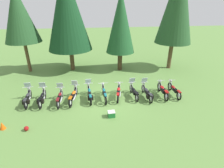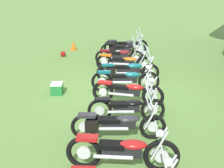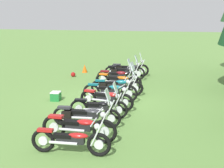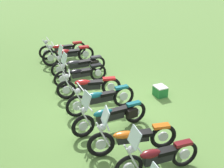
% 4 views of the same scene
% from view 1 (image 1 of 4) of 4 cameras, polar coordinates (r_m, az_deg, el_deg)
% --- Properties ---
extents(ground_plane, '(80.00, 80.00, 0.00)m').
position_cam_1_polar(ground_plane, '(13.35, -2.48, -4.99)').
color(ground_plane, '#608C42').
extents(motorcycle_0, '(0.73, 2.26, 1.36)m').
position_cam_1_polar(motorcycle_0, '(13.99, -25.71, -4.11)').
color(motorcycle_0, black).
rests_on(motorcycle_0, ground_plane).
extents(motorcycle_1, '(0.64, 2.25, 1.38)m').
position_cam_1_polar(motorcycle_1, '(13.58, -21.75, -4.11)').
color(motorcycle_1, black).
rests_on(motorcycle_1, ground_plane).
extents(motorcycle_2, '(0.67, 2.18, 1.36)m').
position_cam_1_polar(motorcycle_2, '(13.20, -16.59, -4.16)').
color(motorcycle_2, black).
rests_on(motorcycle_2, ground_plane).
extents(motorcycle_3, '(0.75, 2.38, 1.37)m').
position_cam_1_polar(motorcycle_3, '(13.24, -12.45, -3.62)').
color(motorcycle_3, black).
rests_on(motorcycle_3, ground_plane).
extents(motorcycle_4, '(0.71, 2.39, 1.36)m').
position_cam_1_polar(motorcycle_4, '(13.25, -7.26, -3.16)').
color(motorcycle_4, black).
rests_on(motorcycle_4, ground_plane).
extents(motorcycle_5, '(0.73, 2.36, 1.03)m').
position_cam_1_polar(motorcycle_5, '(13.22, -2.53, -3.02)').
color(motorcycle_5, black).
rests_on(motorcycle_5, ground_plane).
extents(motorcycle_6, '(0.76, 2.26, 1.00)m').
position_cam_1_polar(motorcycle_6, '(13.40, 2.12, -2.70)').
color(motorcycle_6, black).
rests_on(motorcycle_6, ground_plane).
extents(motorcycle_7, '(0.60, 2.14, 1.35)m').
position_cam_1_polar(motorcycle_7, '(13.59, 7.09, -2.41)').
color(motorcycle_7, black).
rests_on(motorcycle_7, ground_plane).
extents(motorcycle_8, '(0.60, 2.35, 1.34)m').
position_cam_1_polar(motorcycle_8, '(13.63, 11.32, -2.69)').
color(motorcycle_8, black).
rests_on(motorcycle_8, ground_plane).
extents(motorcycle_9, '(0.64, 2.36, 1.03)m').
position_cam_1_polar(motorcycle_9, '(14.19, 16.14, -1.97)').
color(motorcycle_9, black).
rests_on(motorcycle_9, ground_plane).
extents(motorcycle_10, '(0.68, 2.28, 0.99)m').
position_cam_1_polar(motorcycle_10, '(14.64, 19.54, -1.79)').
color(motorcycle_10, black).
rests_on(motorcycle_10, ground_plane).
extents(pine_tree_0, '(3.38, 3.38, 8.15)m').
position_cam_1_polar(pine_tree_0, '(19.50, -28.03, 19.23)').
color(pine_tree_0, brown).
rests_on(pine_tree_0, ground_plane).
extents(pine_tree_1, '(4.40, 4.40, 9.83)m').
position_cam_1_polar(pine_tree_1, '(18.48, -14.40, 22.37)').
color(pine_tree_1, '#4C3823').
rests_on(pine_tree_1, ground_plane).
extents(pine_tree_2, '(2.88, 2.88, 7.89)m').
position_cam_1_polar(pine_tree_2, '(18.08, 2.82, 19.41)').
color(pine_tree_2, '#42301E').
rests_on(pine_tree_2, ground_plane).
extents(pine_tree_3, '(3.67, 3.67, 10.52)m').
position_cam_1_polar(pine_tree_3, '(19.54, 20.57, 23.57)').
color(pine_tree_3, brown).
rests_on(pine_tree_3, ground_plane).
extents(picnic_cooler, '(0.47, 0.41, 0.38)m').
position_cam_1_polar(picnic_cooler, '(11.39, -0.19, -9.72)').
color(picnic_cooler, '#1E7233').
rests_on(picnic_cooler, ground_plane).
extents(traffic_cone, '(0.32, 0.32, 0.48)m').
position_cam_1_polar(traffic_cone, '(12.17, -32.08, -11.36)').
color(traffic_cone, '#EA590F').
rests_on(traffic_cone, ground_plane).
extents(dropped_helmet, '(0.27, 0.27, 0.27)m').
position_cam_1_polar(dropped_helmet, '(11.45, -26.06, -12.85)').
color(dropped_helmet, maroon).
rests_on(dropped_helmet, ground_plane).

